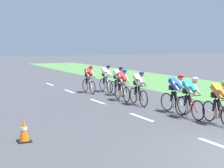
% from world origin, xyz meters
% --- Properties ---
extents(grass_verge, '(7.00, 60.00, 0.01)m').
position_xyz_m(grass_verge, '(8.00, 14.00, 0.00)').
color(grass_verge, '#4C7F42').
rests_on(grass_verge, ground).
extents(lane_markings_centre, '(0.14, 21.60, 0.01)m').
position_xyz_m(lane_markings_centre, '(0.00, 7.07, 0.00)').
color(lane_markings_centre, white).
rests_on(lane_markings_centre, ground).
extents(cyclist_lead, '(0.45, 1.72, 1.56)m').
position_xyz_m(cyclist_lead, '(1.71, 2.94, 0.79)').
color(cyclist_lead, black).
rests_on(cyclist_lead, ground).
extents(cyclist_second, '(0.42, 1.72, 1.56)m').
position_xyz_m(cyclist_second, '(1.50, 4.18, 0.79)').
color(cyclist_second, black).
rests_on(cyclist_second, ground).
extents(cyclist_third, '(0.45, 1.72, 1.56)m').
position_xyz_m(cyclist_third, '(1.66, 5.23, 0.79)').
color(cyclist_third, black).
rests_on(cyclist_third, ground).
extents(cyclist_fourth, '(0.43, 1.72, 1.56)m').
position_xyz_m(cyclist_fourth, '(1.23, 7.34, 0.79)').
color(cyclist_fourth, black).
rests_on(cyclist_fourth, ground).
extents(cyclist_fifth, '(0.43, 1.72, 1.56)m').
position_xyz_m(cyclist_fifth, '(1.15, 8.74, 0.79)').
color(cyclist_fifth, black).
rests_on(cyclist_fifth, ground).
extents(cyclist_sixth, '(0.43, 1.72, 1.56)m').
position_xyz_m(cyclist_sixth, '(1.73, 10.29, 0.79)').
color(cyclist_sixth, black).
rests_on(cyclist_sixth, ground).
extents(cyclist_seventh, '(0.42, 1.72, 1.56)m').
position_xyz_m(cyclist_seventh, '(1.79, 11.88, 0.79)').
color(cyclist_seventh, black).
rests_on(cyclist_seventh, ground).
extents(cyclist_eighth, '(0.42, 1.72, 1.56)m').
position_xyz_m(cyclist_eighth, '(0.77, 11.98, 0.79)').
color(cyclist_eighth, black).
rests_on(cyclist_eighth, ground).
extents(traffic_cone_near, '(0.36, 0.36, 0.64)m').
position_xyz_m(traffic_cone_near, '(-4.55, 3.73, 0.31)').
color(traffic_cone_near, black).
rests_on(traffic_cone_near, ground).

